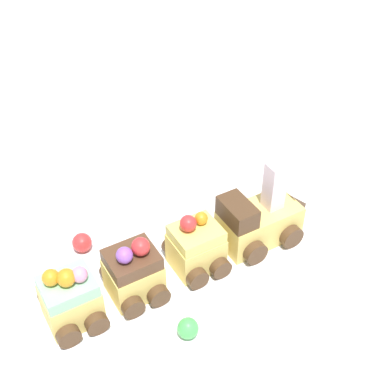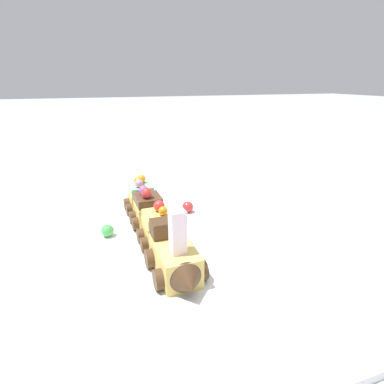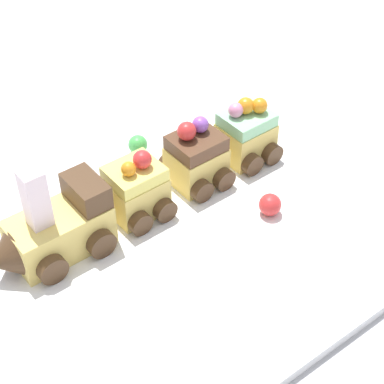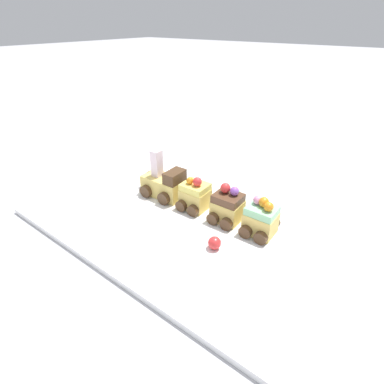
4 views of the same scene
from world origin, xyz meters
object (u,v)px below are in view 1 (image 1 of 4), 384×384
at_px(cake_train_locomotive, 264,218).
at_px(cake_car_chocolate, 133,273).
at_px(cake_car_lemon, 196,247).
at_px(cake_car_mint, 70,300).
at_px(gumball_red, 82,243).
at_px(gumball_green, 188,328).

distance_m(cake_train_locomotive, cake_car_chocolate, 0.18).
height_order(cake_car_lemon, cake_car_mint, same).
distance_m(cake_train_locomotive, gumball_red, 0.22).
bearing_deg(gumball_green, cake_car_mint, 140.42).
xyz_separation_m(cake_train_locomotive, cake_car_lemon, (-0.10, -0.00, -0.00)).
height_order(cake_car_mint, gumball_green, cake_car_mint).
bearing_deg(cake_car_chocolate, cake_car_lemon, 0.42).
xyz_separation_m(cake_train_locomotive, cake_car_mint, (-0.25, -0.00, 0.00)).
bearing_deg(cake_train_locomotive, cake_car_lemon, 179.86).
bearing_deg(cake_car_chocolate, gumball_red, 106.70).
bearing_deg(gumball_green, gumball_red, 107.13).
bearing_deg(cake_car_mint, gumball_green, -40.70).
bearing_deg(gumball_red, gumball_green, -72.87).
distance_m(cake_car_lemon, gumball_green, 0.10).
bearing_deg(cake_car_mint, gumball_red, 63.28).
bearing_deg(cake_car_mint, cake_train_locomotive, 0.02).
relative_size(cake_train_locomotive, cake_car_mint, 1.62).
distance_m(cake_train_locomotive, gumball_green, 0.18).
bearing_deg(cake_car_chocolate, cake_car_mint, 179.81).
bearing_deg(cake_car_lemon, cake_car_mint, -179.87).
xyz_separation_m(cake_car_lemon, cake_car_chocolate, (-0.08, -0.00, 0.00)).
bearing_deg(gumball_red, cake_train_locomotive, -22.71).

